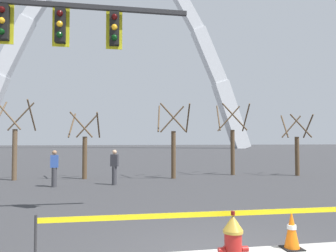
% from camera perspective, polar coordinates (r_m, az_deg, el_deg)
% --- Properties ---
extents(fire_hydrant, '(0.46, 0.48, 0.99)m').
position_cam_1_polar(fire_hydrant, '(5.39, 10.98, -19.45)').
color(fire_hydrant, '#5E0F0D').
rests_on(fire_hydrant, ground).
extents(caution_tape_barrier, '(5.36, 0.12, 1.00)m').
position_cam_1_polar(caution_tape_barrier, '(5.44, 8.42, -16.94)').
color(caution_tape_barrier, '#232326').
rests_on(caution_tape_barrier, ground).
extents(traffic_cone_by_hydrant, '(0.36, 0.36, 0.73)m').
position_cam_1_polar(traffic_cone_by_hydrant, '(7.00, 20.28, -16.25)').
color(traffic_cone_by_hydrant, black).
rests_on(traffic_cone_by_hydrant, ground).
extents(monument_arch, '(61.40, 3.32, 47.12)m').
position_cam_1_polar(monument_arch, '(76.43, -8.71, 11.94)').
color(monument_arch, silver).
rests_on(monument_arch, ground).
extents(tree_far_left, '(1.88, 1.89, 4.07)m').
position_cam_1_polar(tree_far_left, '(18.73, -24.61, -2.87)').
color(tree_far_left, brown).
rests_on(tree_far_left, ground).
extents(tree_left_mid, '(1.62, 1.63, 3.48)m').
position_cam_1_polar(tree_left_mid, '(18.14, -13.97, -3.87)').
color(tree_left_mid, brown).
rests_on(tree_left_mid, ground).
extents(tree_center_left, '(1.82, 1.83, 3.94)m').
position_cam_1_polar(tree_center_left, '(17.83, 0.91, -3.30)').
color(tree_center_left, brown).
rests_on(tree_center_left, ground).
extents(tree_center_right, '(1.90, 1.91, 4.12)m').
position_cam_1_polar(tree_center_right, '(19.96, 10.90, -2.92)').
color(tree_center_right, brown).
rests_on(tree_center_right, ground).
extents(tree_right_mid, '(1.62, 1.63, 3.49)m').
position_cam_1_polar(tree_right_mid, '(20.60, 21.05, -3.58)').
color(tree_right_mid, brown).
rests_on(tree_right_mid, ground).
extents(pedestrian_walking_left, '(0.36, 0.24, 1.59)m').
position_cam_1_polar(pedestrian_walking_left, '(15.49, -18.76, -6.79)').
color(pedestrian_walking_left, '#38383D').
rests_on(pedestrian_walking_left, ground).
extents(pedestrian_standing_center, '(0.39, 0.31, 1.59)m').
position_cam_1_polar(pedestrian_standing_center, '(15.53, -9.09, -6.87)').
color(pedestrian_standing_center, '#38383D').
rests_on(pedestrian_standing_center, ground).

